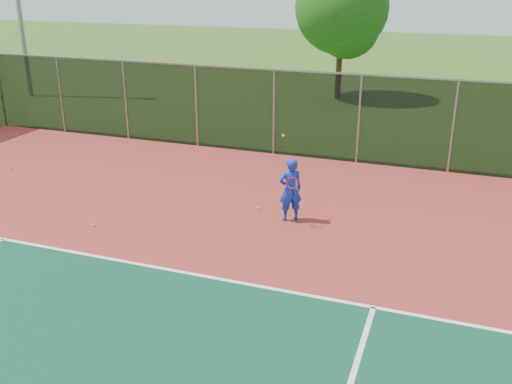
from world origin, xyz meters
The scene contains 8 objects.
ground centered at (0.00, 0.00, 0.00)m, with size 120.00×120.00×0.00m, color #305418.
court_apron centered at (0.00, 2.00, 0.01)m, with size 30.00×20.00×0.02m, color maroon.
fence_back centered at (0.00, 12.00, 1.56)m, with size 30.00×0.06×3.03m.
tennis_player centered at (-0.75, 6.53, 0.87)m, with size 0.74×0.75×2.28m.
practice_ball_0 centered at (-10.70, 7.41, 0.06)m, with size 0.07×0.07×0.07m, color #D5EE1B.
practice_ball_2 centered at (-5.38, 4.42, 0.06)m, with size 0.07×0.07×0.07m, color #D5EE1B.
practice_ball_3 centered at (-1.78, 6.92, 0.06)m, with size 0.07×0.07×0.07m, color #D5EE1B.
tree_back_left centered at (-2.87, 22.63, 4.31)m, with size 4.68×4.68×6.87m.
Camera 1 is at (3.07, -6.73, 6.09)m, focal length 40.00 mm.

